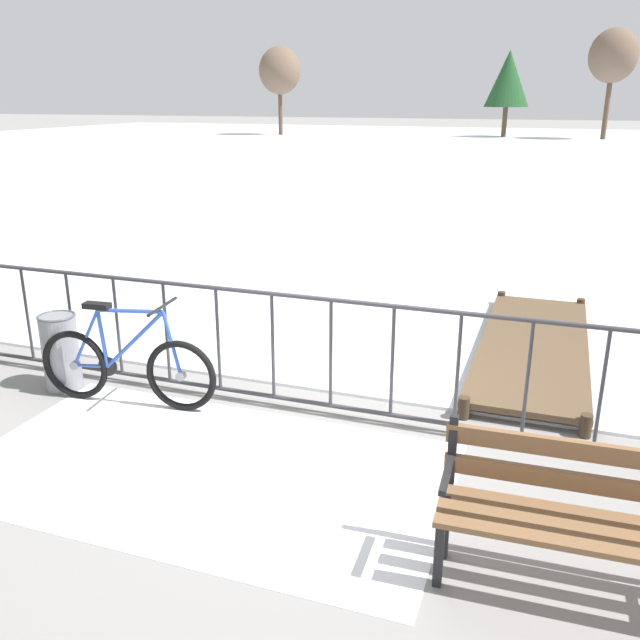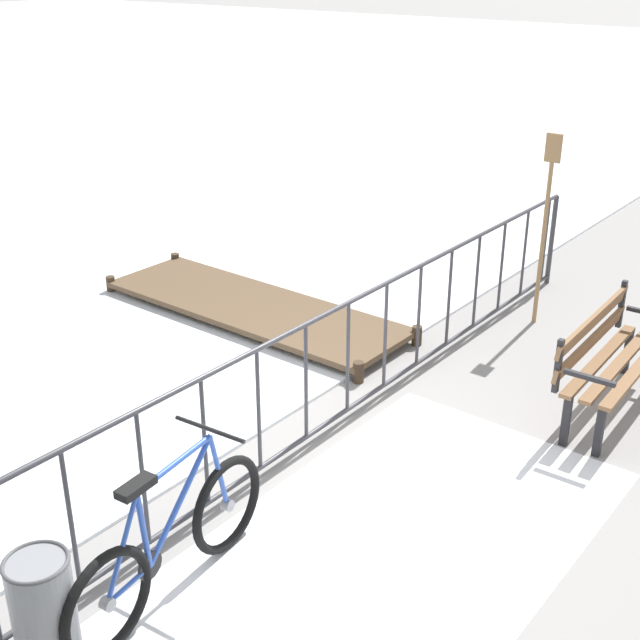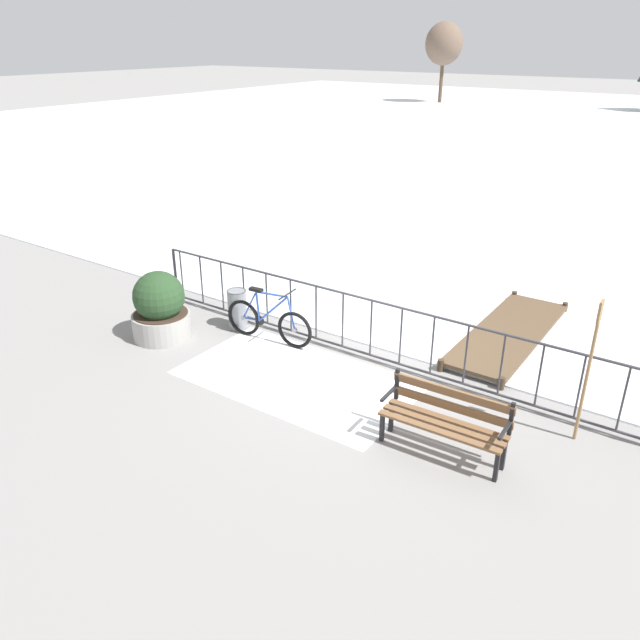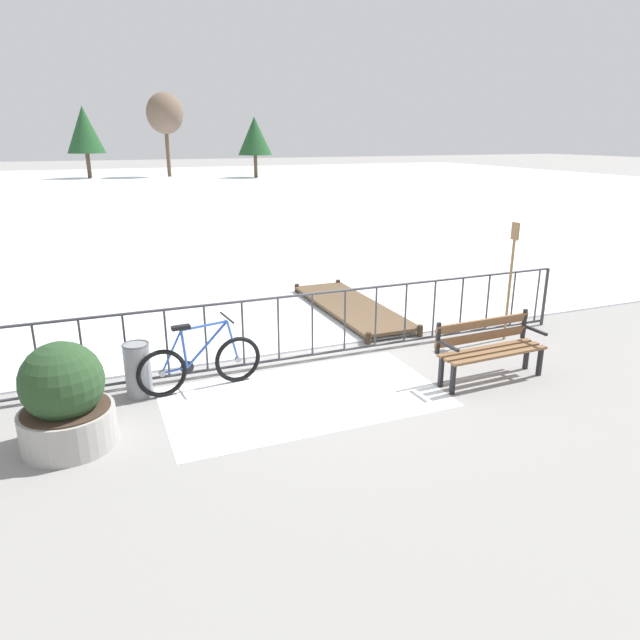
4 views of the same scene
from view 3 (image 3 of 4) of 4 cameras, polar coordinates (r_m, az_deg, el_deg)
The scene contains 10 objects.
ground_plane at distance 10.26m, azimuth 4.60°, elevation -3.60°, with size 160.00×160.00×0.00m, color gray.
snow_patch at distance 9.67m, azimuth -2.10°, elevation -5.40°, with size 3.62×2.04×0.01m, color white.
railing_fence at distance 10.01m, azimuth 4.70°, elevation -0.78°, with size 9.06×0.06×1.07m.
bicycle_near_railing at distance 10.70m, azimuth -4.77°, elevation -0.16°, with size 1.71×0.52×0.97m.
park_bench at distance 8.00m, azimuth 11.49°, elevation -8.69°, with size 1.62×0.54×0.89m.
planter_with_shrub at distance 11.10m, azimuth -14.49°, elevation 1.07°, with size 1.02×1.02×1.21m.
trash_bin at distance 11.26m, azimuth -7.60°, elevation 1.03°, with size 0.35×0.35×0.73m.
oar_upright at distance 8.44m, azimuth 23.54°, elevation -3.65°, with size 0.04×0.16×1.98m.
wooden_dock at distance 11.34m, azimuth 16.96°, elevation -1.12°, with size 1.10×3.58×0.20m.
tree_centre at distance 52.93m, azimuth 11.33°, elevation 23.63°, with size 2.86×2.86×5.87m.
Camera 3 is at (4.46, -7.87, 4.85)m, focal length 34.81 mm.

